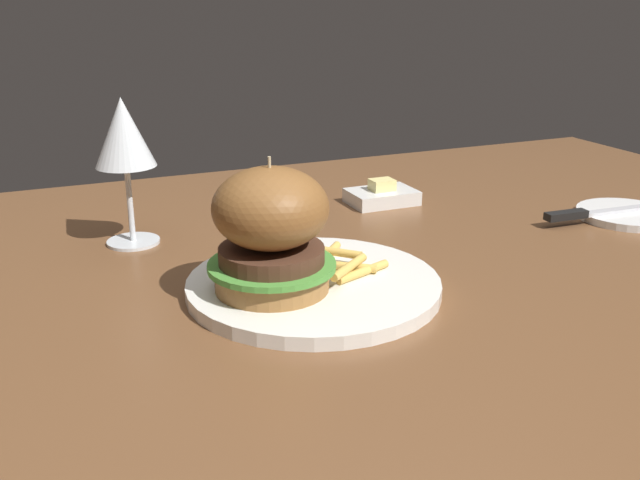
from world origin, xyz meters
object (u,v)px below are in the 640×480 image
(main_plate, at_px, (314,285))
(butter_dish, at_px, (382,196))
(table_knife, at_px, (598,212))
(bread_plate, at_px, (627,215))
(burger_sandwich, at_px, (271,230))
(wine_glass, at_px, (124,137))

(main_plate, bearing_deg, butter_dish, 50.12)
(table_knife, bearing_deg, butter_dish, 139.53)
(bread_plate, relative_size, table_knife, 0.65)
(main_plate, xyz_separation_m, butter_dish, (0.21, 0.26, 0.00))
(burger_sandwich, xyz_separation_m, butter_dish, (0.26, 0.26, -0.06))
(wine_glass, distance_m, bread_plate, 0.67)
(burger_sandwich, relative_size, table_knife, 0.66)
(main_plate, relative_size, butter_dish, 2.72)
(bread_plate, bearing_deg, main_plate, -172.62)
(burger_sandwich, relative_size, bread_plate, 1.01)
(bread_plate, distance_m, butter_dish, 0.34)
(burger_sandwich, height_order, wine_glass, wine_glass)
(burger_sandwich, bearing_deg, main_plate, 8.00)
(bread_plate, bearing_deg, butter_dish, 144.68)
(main_plate, distance_m, burger_sandwich, 0.08)
(main_plate, bearing_deg, burger_sandwich, -172.00)
(wine_glass, xyz_separation_m, butter_dish, (0.36, 0.03, -0.12))
(wine_glass, bearing_deg, burger_sandwich, -66.93)
(butter_dish, bearing_deg, bread_plate, -35.32)
(main_plate, xyz_separation_m, bread_plate, (0.49, 0.06, -0.00))
(bread_plate, height_order, table_knife, table_knife)
(main_plate, bearing_deg, wine_glass, 122.95)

